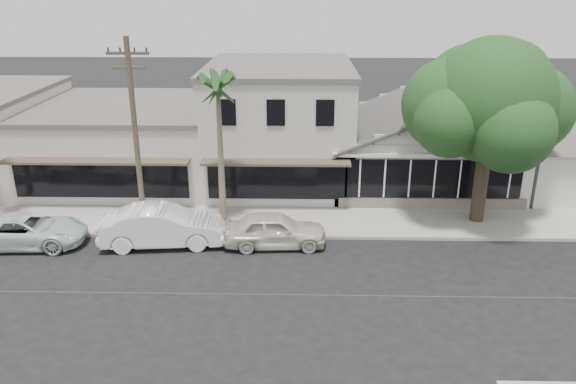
{
  "coord_description": "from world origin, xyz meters",
  "views": [
    {
      "loc": [
        -1.81,
        -18.44,
        11.12
      ],
      "look_at": [
        -2.35,
        6.0,
        1.9
      ],
      "focal_mm": 35.0,
      "sensor_mm": 36.0,
      "label": 1
    }
  ],
  "objects_px": {
    "car_1": "(162,226)",
    "shade_tree": "(488,103)",
    "car_2": "(27,230)",
    "utility_pole": "(136,135)",
    "car_0": "(275,230)"
  },
  "relations": [
    {
      "from": "car_1",
      "to": "car_0",
      "type": "bearing_deg",
      "value": -95.99
    },
    {
      "from": "car_1",
      "to": "shade_tree",
      "type": "bearing_deg",
      "value": -84.2
    },
    {
      "from": "utility_pole",
      "to": "car_0",
      "type": "xyz_separation_m",
      "value": [
        6.1,
        -1.0,
        -4.01
      ]
    },
    {
      "from": "utility_pole",
      "to": "car_0",
      "type": "height_order",
      "value": "utility_pole"
    },
    {
      "from": "car_1",
      "to": "shade_tree",
      "type": "distance_m",
      "value": 15.79
    },
    {
      "from": "utility_pole",
      "to": "car_2",
      "type": "bearing_deg",
      "value": -166.55
    },
    {
      "from": "car_2",
      "to": "shade_tree",
      "type": "relative_size",
      "value": 0.58
    },
    {
      "from": "utility_pole",
      "to": "car_1",
      "type": "distance_m",
      "value": 4.16
    },
    {
      "from": "car_2",
      "to": "shade_tree",
      "type": "xyz_separation_m",
      "value": [
        20.72,
        3.23,
        5.15
      ]
    },
    {
      "from": "car_2",
      "to": "utility_pole",
      "type": "bearing_deg",
      "value": -79.43
    },
    {
      "from": "utility_pole",
      "to": "car_1",
      "type": "bearing_deg",
      "value": -41.94
    },
    {
      "from": "utility_pole",
      "to": "car_2",
      "type": "height_order",
      "value": "utility_pole"
    },
    {
      "from": "car_0",
      "to": "utility_pole",
      "type": "bearing_deg",
      "value": 77.79
    },
    {
      "from": "car_1",
      "to": "shade_tree",
      "type": "height_order",
      "value": "shade_tree"
    },
    {
      "from": "utility_pole",
      "to": "shade_tree",
      "type": "relative_size",
      "value": 1.01
    }
  ]
}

